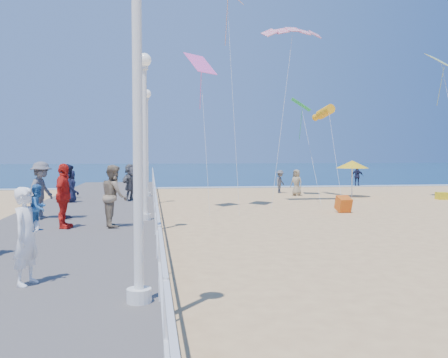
{
  "coord_description": "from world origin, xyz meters",
  "views": [
    {
      "loc": [
        -5.17,
        -16.16,
        2.53
      ],
      "look_at": [
        -2.5,
        2.0,
        1.6
      ],
      "focal_mm": 40.0,
      "sensor_mm": 36.0,
      "label": 1
    }
  ],
  "objects": [
    {
      "name": "ocean",
      "position": [
        0.0,
        65.0,
        0.01
      ],
      "size": [
        160.0,
        90.0,
        0.05
      ],
      "primitive_type": "cube",
      "color": "#0D2D4E",
      "rests_on": "ground"
    },
    {
      "name": "beach_chair_left",
      "position": [
        10.78,
        9.28,
        0.2
      ],
      "size": [
        0.55,
        0.55,
        0.4
      ],
      "primitive_type": "cube",
      "color": "yellow",
      "rests_on": "ground"
    },
    {
      "name": "kite_parafoil",
      "position": [
        1.86,
        8.2,
        8.71
      ],
      "size": [
        3.03,
        0.94,
        0.65
      ],
      "primitive_type": null,
      "rotation": [
        0.44,
        0.0,
        0.0
      ],
      "color": "#D51951"
    },
    {
      "name": "box_kite",
      "position": [
        3.03,
        4.24,
        0.3
      ],
      "size": [
        0.6,
        0.75,
        0.74
      ],
      "primitive_type": "cube",
      "rotation": [
        0.31,
        0.0,
        0.08
      ],
      "color": "red",
      "rests_on": "ground"
    },
    {
      "name": "spectator_7",
      "position": [
        -7.88,
        0.89,
        1.29
      ],
      "size": [
        0.81,
        0.97,
        1.79
      ],
      "primitive_type": "imported",
      "rotation": [
        0.0,
        0.0,
        1.74
      ],
      "color": "#171A32",
      "rests_on": "boardwalk"
    },
    {
      "name": "kite_windsock",
      "position": [
        5.11,
        12.38,
        5.02
      ],
      "size": [
        0.95,
        2.37,
        1.01
      ],
      "primitive_type": "cylinder",
      "rotation": [
        1.36,
        0.0,
        0.17
      ],
      "color": "orange"
    },
    {
      "name": "lamp_post_far",
      "position": [
        -5.35,
        9.0,
        3.66
      ],
      "size": [
        0.44,
        0.44,
        5.32
      ],
      "color": "white",
      "rests_on": "boardwalk"
    },
    {
      "name": "spectator_3",
      "position": [
        -7.64,
        -1.48,
        1.33
      ],
      "size": [
        0.58,
        1.13,
        1.86
      ],
      "primitive_type": "imported",
      "rotation": [
        0.0,
        0.0,
        1.45
      ],
      "color": "red",
      "rests_on": "boardwalk"
    },
    {
      "name": "railing",
      "position": [
        -5.05,
        0.0,
        1.25
      ],
      "size": [
        0.05,
        42.0,
        0.55
      ],
      "color": "white",
      "rests_on": "boardwalk"
    },
    {
      "name": "boardwalk",
      "position": [
        -7.5,
        0.0,
        0.2
      ],
      "size": [
        5.0,
        44.0,
        0.4
      ],
      "primitive_type": "cube",
      "color": "#67615D",
      "rests_on": "ground"
    },
    {
      "name": "toddler_held",
      "position": [
        -7.02,
        -7.6,
        1.64
      ],
      "size": [
        0.41,
        0.46,
        0.78
      ],
      "primitive_type": "imported",
      "rotation": [
        0.0,
        0.0,
        1.21
      ],
      "color": "#2F6DB1",
      "rests_on": "boardwalk"
    },
    {
      "name": "spectator_6",
      "position": [
        -8.94,
        8.36,
        1.13
      ],
      "size": [
        0.38,
        0.55,
        1.47
      ],
      "primitive_type": "imported",
      "rotation": [
        0.0,
        0.0,
        1.62
      ],
      "color": "gray",
      "rests_on": "boardwalk"
    },
    {
      "name": "beach_walker_c",
      "position": [
        3.53,
        12.92,
        0.79
      ],
      "size": [
        0.89,
        0.91,
        1.58
      ],
      "primitive_type": "imported",
      "rotation": [
        0.0,
        0.0,
        -0.84
      ],
      "color": "gray",
      "rests_on": "ground"
    },
    {
      "name": "surf_line",
      "position": [
        0.0,
        20.5,
        0.03
      ],
      "size": [
        160.0,
        1.2,
        0.04
      ],
      "primitive_type": "cube",
      "color": "white",
      "rests_on": "ground"
    },
    {
      "name": "spectator_1",
      "position": [
        -6.24,
        -1.37,
        1.31
      ],
      "size": [
        0.85,
        1.0,
        1.81
      ],
      "primitive_type": "imported",
      "rotation": [
        0.0,
        0.0,
        1.78
      ],
      "color": "gray",
      "rests_on": "boardwalk"
    },
    {
      "name": "beach_umbrella",
      "position": [
        6.47,
        11.52,
        1.91
      ],
      "size": [
        1.9,
        1.9,
        2.14
      ],
      "color": "white",
      "rests_on": "ground"
    },
    {
      "name": "spectator_4",
      "position": [
        -8.64,
        6.39,
        1.1
      ],
      "size": [
        0.55,
        0.75,
        1.41
      ],
      "primitive_type": "imported",
      "rotation": [
        0.0,
        0.0,
        1.72
      ],
      "color": "#171B34",
      "rests_on": "boardwalk"
    },
    {
      "name": "spectator_2",
      "position": [
        -8.73,
        0.85,
        1.34
      ],
      "size": [
        1.02,
        1.36,
        1.88
      ],
      "primitive_type": "imported",
      "rotation": [
        0.0,
        0.0,
        1.27
      ],
      "color": "slate",
      "rests_on": "boardwalk"
    },
    {
      "name": "beach_walker_b",
      "position": [
        10.63,
        20.41,
        0.79
      ],
      "size": [
        1.0,
        0.76,
        1.58
      ],
      "primitive_type": "imported",
      "rotation": [
        0.0,
        0.0,
        2.68
      ],
      "color": "#1B1E3B",
      "rests_on": "ground"
    },
    {
      "name": "woman_holding_toddler",
      "position": [
        -7.17,
        -7.75,
        1.2
      ],
      "size": [
        0.56,
        0.68,
        1.6
      ],
      "primitive_type": "imported",
      "rotation": [
        0.0,
        0.0,
        1.21
      ],
      "color": "white",
      "rests_on": "boardwalk"
    },
    {
      "name": "beach_walker_a",
      "position": [
        3.08,
        15.04,
        0.74
      ],
      "size": [
        1.02,
        1.09,
        1.47
      ],
      "primitive_type": "imported",
      "rotation": [
        0.0,
        0.0,
        0.9
      ],
      "color": "#57575C",
      "rests_on": "ground"
    },
    {
      "name": "kite_diamond_green",
      "position": [
        3.77,
        12.92,
        5.47
      ],
      "size": [
        1.36,
        1.51,
        0.74
      ],
      "primitive_type": "cube",
      "rotation": [
        0.58,
        0.0,
        1.36
      ],
      "color": "green"
    },
    {
      "name": "kite_diamond_multi",
      "position": [
        10.91,
        9.88,
        7.67
      ],
      "size": [
        2.01,
        1.97,
        0.86
      ],
      "primitive_type": "cube",
      "rotation": [
        0.58,
        0.0,
        0.69
      ],
      "color": "#1AAFE3"
    },
    {
      "name": "kite_diamond_pink",
      "position": [
        -2.92,
        6.39,
        6.58
      ],
      "size": [
        1.57,
        1.54,
        0.95
      ],
      "primitive_type": "cube",
      "rotation": [
        0.81,
        0.0,
        0.73
      ],
      "color": "#FF5DC5"
    },
    {
      "name": "spectator_5",
      "position": [
        -6.1,
        6.92,
        1.24
      ],
      "size": [
        1.22,
        1.59,
        1.68
      ],
      "primitive_type": "imported",
      "rotation": [
        0.0,
        0.0,
        1.04
      ],
      "color": "#5A5B5F",
      "rests_on": "boardwalk"
    },
    {
      "name": "lamp_post_near",
      "position": [
        -5.35,
        -9.0,
        3.66
      ],
      "size": [
        0.44,
        0.44,
        5.32
      ],
      "color": "white",
      "rests_on": "boardwalk"
    },
    {
      "name": "ground",
      "position": [
        0.0,
        0.0,
        0.0
      ],
      "size": [
        160.0,
        160.0,
        0.0
      ],
      "primitive_type": "plane",
      "color": "#E1B576",
      "rests_on": "ground"
    },
    {
      "name": "lamp_post_mid",
      "position": [
        -5.35,
        0.0,
        3.66
      ],
      "size": [
        0.44,
        0.44,
        5.32
      ],
      "color": "white",
      "rests_on": "boardwalk"
    }
  ]
}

